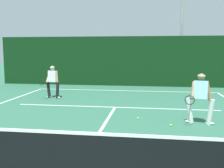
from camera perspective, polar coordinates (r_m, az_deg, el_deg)
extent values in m
cube|color=white|center=(15.47, 2.89, -1.45)|extent=(10.33, 0.10, 0.01)
cube|color=white|center=(11.05, 0.67, -5.02)|extent=(8.42, 0.10, 0.01)
cube|color=white|center=(7.92, -2.53, -10.05)|extent=(0.10, 6.40, 0.01)
cube|color=black|center=(4.85, -9.95, -15.86)|extent=(11.13, 0.02, 0.94)
cube|color=white|center=(4.68, -10.09, -10.25)|extent=(11.13, 0.03, 0.05)
cylinder|color=silver|center=(9.00, 20.45, -5.70)|extent=(0.27, 0.20, 0.83)
cylinder|color=silver|center=(9.02, 16.35, -5.50)|extent=(0.31, 0.21, 0.83)
ellipsoid|color=white|center=(9.09, 20.35, -7.94)|extent=(0.28, 0.16, 0.09)
ellipsoid|color=white|center=(9.11, 16.26, -7.74)|extent=(0.28, 0.16, 0.09)
cube|color=#9EDBEA|center=(8.88, 18.58, -1.20)|extent=(0.48, 0.39, 0.60)
cylinder|color=#9E704C|center=(8.88, 20.09, -1.43)|extent=(0.22, 0.14, 0.64)
cylinder|color=#9E704C|center=(8.90, 17.06, -1.29)|extent=(0.20, 0.49, 0.54)
sphere|color=#9E704C|center=(8.83, 18.69, 1.47)|extent=(0.22, 0.22, 0.22)
cylinder|color=white|center=(8.83, 18.70, 1.71)|extent=(0.28, 0.28, 0.04)
cylinder|color=black|center=(8.69, 16.56, -2.95)|extent=(0.09, 0.26, 0.03)
torus|color=black|center=(8.36, 16.39, -3.35)|extent=(0.29, 0.09, 0.29)
cylinder|color=black|center=(13.28, -11.66, -1.32)|extent=(0.21, 0.17, 0.81)
cylinder|color=black|center=(13.50, -13.48, -1.23)|extent=(0.23, 0.17, 0.81)
ellipsoid|color=white|center=(13.33, -11.62, -2.83)|extent=(0.27, 0.14, 0.09)
ellipsoid|color=white|center=(13.56, -13.44, -2.72)|extent=(0.27, 0.14, 0.09)
cube|color=silver|center=(13.31, -12.66, 1.63)|extent=(0.44, 0.31, 0.58)
cylinder|color=tan|center=(13.20, -11.78, 1.49)|extent=(0.15, 0.11, 0.62)
cylinder|color=tan|center=(13.42, -13.52, 1.54)|extent=(0.15, 0.44, 0.56)
sphere|color=tan|center=(13.27, -12.71, 3.36)|extent=(0.21, 0.21, 0.21)
cylinder|color=white|center=(13.27, -12.72, 3.53)|extent=(0.26, 0.26, 0.04)
cylinder|color=black|center=(13.25, -14.21, 0.51)|extent=(0.07, 0.26, 0.03)
torus|color=black|center=(12.96, -14.96, 0.34)|extent=(0.29, 0.06, 0.29)
sphere|color=#D1E033|center=(8.57, 12.57, -8.65)|extent=(0.07, 0.07, 0.07)
sphere|color=#D1E033|center=(9.24, 5.55, -7.34)|extent=(0.07, 0.07, 0.07)
cube|color=black|center=(17.44, 3.60, 4.90)|extent=(17.57, 0.12, 3.25)
cylinder|color=#9EA39E|center=(19.04, 14.77, 10.52)|extent=(0.18, 0.18, 6.99)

